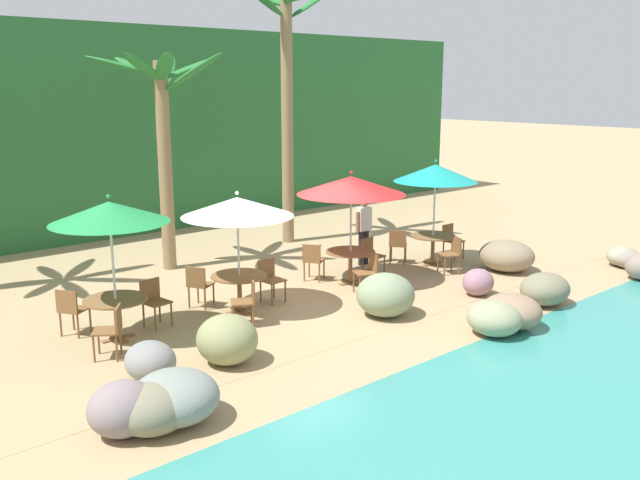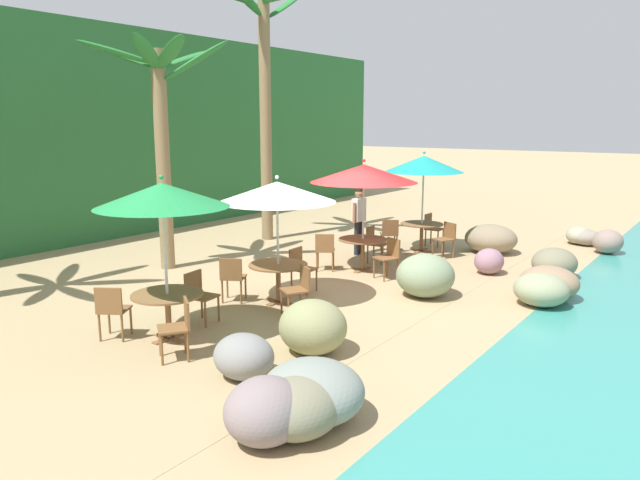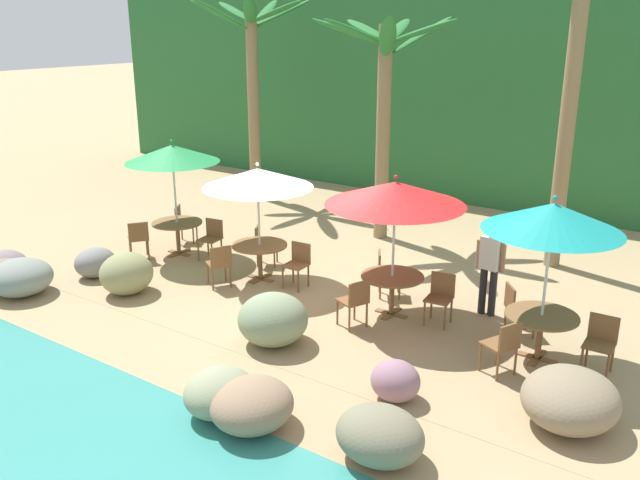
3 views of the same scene
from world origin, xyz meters
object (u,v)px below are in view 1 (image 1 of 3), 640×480
object	(u,v)px
umbrella_green	(109,212)
umbrella_teal	(436,173)
chair_green_inland	(71,308)
chair_white_inland	(199,283)
chair_red_left	(369,270)
umbrella_red	(351,185)
dining_table_teal	(433,240)
dining_table_green	(116,306)
chair_white_seaward	(270,277)
chair_red_seaward	(371,253)
chair_teal_left	(452,252)
chair_teal_inland	(398,244)
waiter_in_white	(364,225)
chair_green_seaward	(154,299)
chair_teal_seaward	(451,239)
palm_tree_third	(286,70)
dining_table_red	(350,257)
chair_red_inland	(313,259)
chair_white_left	(247,299)
umbrella_white	(237,207)
chair_green_left	(112,328)
dining_table_white	(239,281)
palm_tree_second	(163,119)

from	to	relation	value
umbrella_green	umbrella_teal	size ratio (longest dim) A/B	0.99
umbrella_green	chair_green_inland	xyz separation A→B (m)	(-0.53, 0.67, -1.75)
chair_white_inland	chair_red_left	world-z (taller)	same
umbrella_red	dining_table_teal	bearing A→B (deg)	-3.39
dining_table_green	chair_white_seaward	bearing A→B (deg)	-0.35
chair_red_seaward	chair_teal_left	size ratio (longest dim) A/B	1.00
chair_green_inland	chair_white_seaward	size ratio (longest dim) A/B	1.00
dining_table_green	umbrella_red	bearing A→B (deg)	-1.61
chair_red_left	chair_white_seaward	bearing A→B (deg)	153.35
chair_teal_inland	waiter_in_white	distance (m)	0.97
dining_table_green	chair_green_seaward	bearing A→B (deg)	14.15
chair_teal_seaward	chair_teal_inland	xyz separation A→B (m)	(-1.44, 0.50, 0.00)
dining_table_green	chair_red_left	bearing A→B (deg)	-10.56
dining_table_teal	waiter_in_white	size ratio (longest dim) A/B	0.65
chair_green_seaward	palm_tree_third	xyz separation A→B (m)	(6.18, 3.81, 4.20)
dining_table_green	waiter_in_white	xyz separation A→B (m)	(6.84, 0.82, 0.37)
dining_table_teal	chair_teal_inland	world-z (taller)	chair_teal_inland
dining_table_teal	waiter_in_white	bearing A→B (deg)	138.41
umbrella_green	palm_tree_third	world-z (taller)	palm_tree_third
dining_table_red	chair_teal_left	world-z (taller)	chair_teal_left
chair_red_seaward	chair_red_inland	size ratio (longest dim) A/B	1.00
chair_green_seaward	chair_white_left	size ratio (longest dim) A/B	1.00
palm_tree_third	chair_red_left	bearing A→B (deg)	-109.67
chair_green_inland	umbrella_white	world-z (taller)	umbrella_white
dining_table_red	chair_teal_seaward	distance (m)	3.49
chair_green_left	chair_green_seaward	bearing A→B (deg)	37.32
umbrella_white	chair_red_seaward	world-z (taller)	umbrella_white
chair_white_inland	chair_red_left	xyz separation A→B (m)	(3.24, -1.51, 0.00)
dining_table_green	chair_red_inland	world-z (taller)	chair_red_inland
chair_green_left	umbrella_teal	world-z (taller)	umbrella_teal
umbrella_white	chair_red_inland	xyz separation A→B (m)	(2.46, 0.68, -1.57)
dining_table_red	chair_red_seaward	size ratio (longest dim) A/B	1.26
chair_white_inland	chair_green_inland	bearing A→B (deg)	177.00
chair_green_left	chair_red_seaward	xyz separation A→B (m)	(6.72, 0.78, 0.00)
chair_green_left	chair_white_left	size ratio (longest dim) A/B	1.00
umbrella_white	chair_white_left	world-z (taller)	umbrella_white
dining_table_white	chair_teal_inland	distance (m)	5.06
chair_teal_seaward	palm_tree_second	xyz separation A→B (m)	(-5.91, 3.83, 3.06)
chair_green_inland	chair_white_inland	world-z (taller)	same
chair_teal_seaward	waiter_in_white	world-z (taller)	waiter_in_white
chair_green_left	chair_red_inland	bearing A→B (deg)	13.29
chair_green_seaward	chair_red_left	xyz separation A→B (m)	(4.39, -1.18, 0.00)
chair_white_left	chair_teal_seaward	distance (m)	6.88
chair_white_left	umbrella_teal	distance (m)	6.28
chair_teal_inland	dining_table_white	bearing A→B (deg)	-174.80
chair_green_left	chair_teal_seaward	xyz separation A→B (m)	(9.38, 0.55, 0.00)
chair_red_seaward	chair_teal_inland	distance (m)	1.24
dining_table_red	waiter_in_white	bearing A→B (deg)	35.34
chair_green_inland	waiter_in_white	size ratio (longest dim) A/B	0.51
umbrella_red	chair_teal_left	xyz separation A→B (m)	(2.37, -0.97, -1.70)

